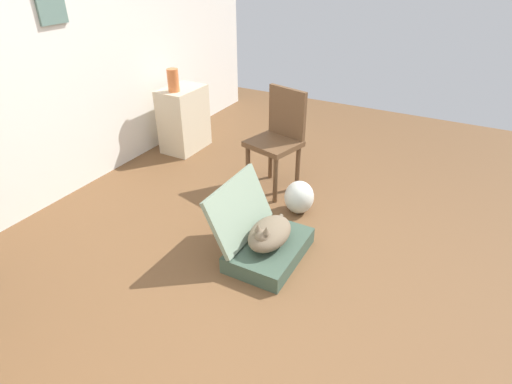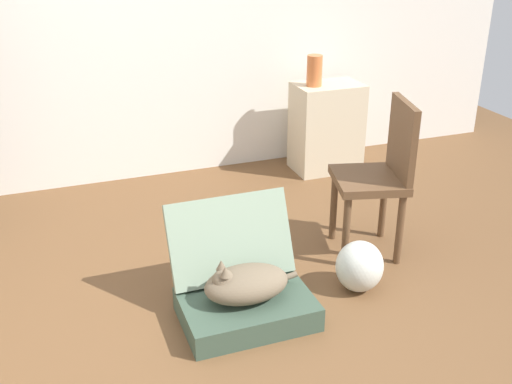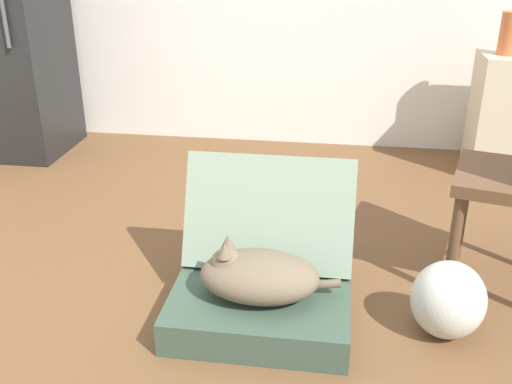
% 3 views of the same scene
% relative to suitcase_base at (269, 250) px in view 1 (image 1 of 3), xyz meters
% --- Properties ---
extents(ground_plane, '(7.68, 7.68, 0.00)m').
position_rel_suitcase_base_xyz_m(ground_plane, '(-0.10, -0.09, -0.07)').
color(ground_plane, brown).
rests_on(ground_plane, ground).
extents(wall_back, '(6.40, 0.15, 2.60)m').
position_rel_suitcase_base_xyz_m(wall_back, '(-0.10, 2.17, 1.23)').
color(wall_back, silver).
rests_on(wall_back, ground).
extents(suitcase_base, '(0.67, 0.46, 0.13)m').
position_rel_suitcase_base_xyz_m(suitcase_base, '(0.00, 0.00, 0.00)').
color(suitcase_base, '#384C3D').
rests_on(suitcase_base, ground).
extents(suitcase_lid, '(0.67, 0.23, 0.44)m').
position_rel_suitcase_base_xyz_m(suitcase_lid, '(0.00, 0.25, 0.28)').
color(suitcase_lid, gray).
rests_on(suitcase_lid, suitcase_base).
extents(cat, '(0.52, 0.28, 0.23)m').
position_rel_suitcase_base_xyz_m(cat, '(-0.01, 0.00, 0.16)').
color(cat, brown).
rests_on(cat, suitcase_base).
extents(plastic_bag_white, '(0.27, 0.26, 0.30)m').
position_rel_suitcase_base_xyz_m(plastic_bag_white, '(0.69, 0.06, 0.08)').
color(plastic_bag_white, silver).
rests_on(plastic_bag_white, ground).
extents(side_table, '(0.53, 0.36, 0.72)m').
position_rel_suitcase_base_xyz_m(side_table, '(1.31, 1.76, 0.29)').
color(side_table, beige).
rests_on(side_table, ground).
extents(vase_tall, '(0.12, 0.12, 0.24)m').
position_rel_suitcase_base_xyz_m(vase_tall, '(1.18, 1.75, 0.77)').
color(vase_tall, '#CC6B38').
rests_on(vase_tall, side_table).
extents(chair, '(0.50, 0.52, 0.96)m').
position_rel_suitcase_base_xyz_m(chair, '(1.00, 0.42, 0.46)').
color(chair, brown).
rests_on(chair, ground).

